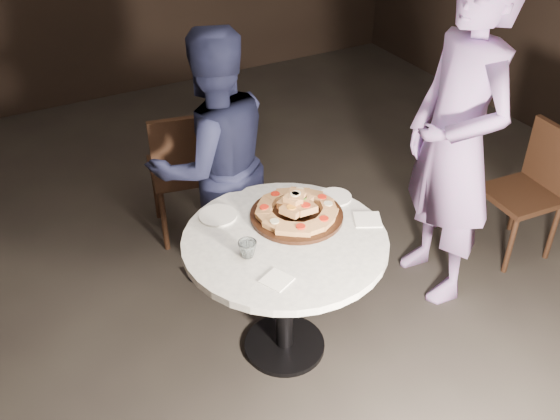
% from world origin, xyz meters
% --- Properties ---
extents(floor, '(7.00, 7.00, 0.00)m').
position_xyz_m(floor, '(0.00, 0.00, 0.00)').
color(floor, black).
rests_on(floor, ground).
extents(table, '(1.16, 1.16, 0.73)m').
position_xyz_m(table, '(-0.14, -0.12, 0.60)').
color(table, black).
rests_on(table, ground).
extents(serving_board, '(0.59, 0.59, 0.02)m').
position_xyz_m(serving_board, '(-0.00, -0.00, 0.74)').
color(serving_board, black).
rests_on(serving_board, table).
extents(focaccia_pile, '(0.41, 0.41, 0.11)m').
position_xyz_m(focaccia_pile, '(-0.00, 0.00, 0.78)').
color(focaccia_pile, '#B37945').
rests_on(focaccia_pile, serving_board).
extents(plate_left, '(0.21, 0.21, 0.01)m').
position_xyz_m(plate_left, '(-0.34, 0.19, 0.74)').
color(plate_left, white).
rests_on(plate_left, table).
extents(plate_right, '(0.20, 0.20, 0.01)m').
position_xyz_m(plate_right, '(0.25, 0.06, 0.74)').
color(plate_right, white).
rests_on(plate_right, table).
extents(water_glass, '(0.11, 0.11, 0.08)m').
position_xyz_m(water_glass, '(-0.35, -0.16, 0.77)').
color(water_glass, silver).
rests_on(water_glass, table).
extents(napkin_near, '(0.15, 0.15, 0.01)m').
position_xyz_m(napkin_near, '(-0.31, -0.37, 0.74)').
color(napkin_near, white).
rests_on(napkin_near, table).
extents(napkin_far, '(0.17, 0.17, 0.01)m').
position_xyz_m(napkin_far, '(0.29, -0.19, 0.74)').
color(napkin_far, white).
rests_on(napkin_far, table).
extents(chair_far, '(0.51, 0.53, 0.92)m').
position_xyz_m(chair_far, '(-0.20, 1.04, 0.53)').
color(chair_far, black).
rests_on(chair_far, ground).
extents(chair_right, '(0.43, 0.42, 0.83)m').
position_xyz_m(chair_right, '(1.62, -0.07, 0.48)').
color(chair_right, black).
rests_on(chair_right, ground).
extents(diner_navy, '(0.76, 0.60, 1.54)m').
position_xyz_m(diner_navy, '(-0.18, 0.62, 0.77)').
color(diner_navy, black).
rests_on(diner_navy, ground).
extents(diner_teal, '(0.52, 0.73, 1.87)m').
position_xyz_m(diner_teal, '(0.92, -0.07, 0.93)').
color(diner_teal, '#8469A9').
rests_on(diner_teal, ground).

